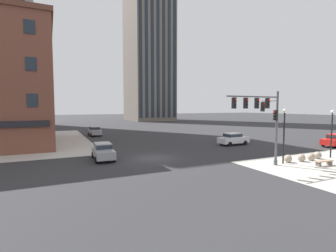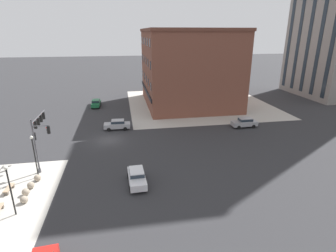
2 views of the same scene
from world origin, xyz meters
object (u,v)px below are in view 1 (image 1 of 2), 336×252
at_px(bollard_sphere_curb_d, 318,155).
at_px(street_lamp_mid_sidewalk, 332,128).
at_px(bench_near_signal, 324,162).
at_px(car_main_southbound_near, 233,138).
at_px(bollard_sphere_curb_c, 311,157).
at_px(car_cross_westbound, 336,140).
at_px(bollard_sphere_curb_a, 288,159).
at_px(car_cross_eastbound, 103,151).
at_px(traffic_signal_main, 264,115).
at_px(bollard_sphere_curb_b, 301,158).
at_px(street_lamp_corner_near, 284,129).
at_px(car_main_northbound_far, 95,131).

relative_size(bollard_sphere_curb_d, street_lamp_mid_sidewalk, 0.15).
xyz_separation_m(bench_near_signal, car_main_southbound_near, (0.82, 13.32, 0.59)).
relative_size(bollard_sphere_curb_c, car_cross_westbound, 0.16).
distance_m(bollard_sphere_curb_c, car_cross_westbound, 11.99).
height_order(bollard_sphere_curb_a, bollard_sphere_curb_c, same).
distance_m(bollard_sphere_curb_a, bollard_sphere_curb_c, 2.82).
relative_size(car_cross_eastbound, car_cross_westbound, 0.99).
relative_size(bollard_sphere_curb_a, car_main_southbound_near, 0.17).
bearing_deg(car_cross_eastbound, bollard_sphere_curb_d, -24.25).
xyz_separation_m(bollard_sphere_curb_c, car_cross_westbound, (11.16, 4.34, 0.55)).
height_order(bollard_sphere_curb_a, car_cross_westbound, car_cross_westbound).
distance_m(traffic_signal_main, bollard_sphere_curb_b, 6.47).
xyz_separation_m(bollard_sphere_curb_a, street_lamp_corner_near, (-0.83, -0.15, 2.86)).
distance_m(bollard_sphere_curb_d, street_lamp_corner_near, 5.77).
height_order(bollard_sphere_curb_c, car_cross_eastbound, car_cross_eastbound).
relative_size(traffic_signal_main, street_lamp_mid_sidewalk, 1.34).
xyz_separation_m(traffic_signal_main, bollard_sphere_curb_d, (7.54, -0.01, -4.23)).
relative_size(bollard_sphere_curb_c, car_cross_eastbound, 0.17).
height_order(street_lamp_corner_near, car_cross_westbound, street_lamp_corner_near).
height_order(traffic_signal_main, bollard_sphere_curb_c, traffic_signal_main).
distance_m(traffic_signal_main, car_cross_westbound, 18.15).
bearing_deg(street_lamp_mid_sidewalk, bollard_sphere_curb_a, 176.85).
bearing_deg(bollard_sphere_curb_c, car_cross_westbound, 21.27).
relative_size(street_lamp_mid_sidewalk, car_main_northbound_far, 1.12).
bearing_deg(bollard_sphere_curb_d, bollard_sphere_curb_b, -176.89).
distance_m(bollard_sphere_curb_a, street_lamp_corner_near, 2.98).
bearing_deg(traffic_signal_main, bollard_sphere_curb_a, 1.98).
height_order(street_lamp_corner_near, car_main_northbound_far, street_lamp_corner_near).
height_order(traffic_signal_main, street_lamp_mid_sidewalk, traffic_signal_main).
bearing_deg(bollard_sphere_curb_a, car_cross_eastbound, 150.62).
relative_size(bollard_sphere_curb_a, car_main_northbound_far, 0.17).
height_order(bollard_sphere_curb_b, street_lamp_corner_near, street_lamp_corner_near).
distance_m(bollard_sphere_curb_a, car_cross_westbound, 14.51).
distance_m(bollard_sphere_curb_b, car_main_southbound_near, 11.30).
bearing_deg(bollard_sphere_curb_c, street_lamp_corner_near, 176.11).
distance_m(car_main_northbound_far, car_cross_westbound, 38.02).
bearing_deg(car_cross_eastbound, car_cross_westbound, -9.34).
bearing_deg(traffic_signal_main, car_main_northbound_far, 107.22).
bearing_deg(street_lamp_mid_sidewalk, car_main_northbound_far, 121.25).
xyz_separation_m(bollard_sphere_curb_c, bench_near_signal, (-1.04, -1.96, -0.04)).
distance_m(traffic_signal_main, bench_near_signal, 7.02).
height_order(traffic_signal_main, car_main_southbound_near, traffic_signal_main).
xyz_separation_m(street_lamp_corner_near, car_cross_westbound, (14.78, 4.10, -2.31)).
bearing_deg(bollard_sphere_curb_c, bollard_sphere_curb_a, 171.96).
height_order(street_lamp_mid_sidewalk, car_cross_westbound, street_lamp_mid_sidewalk).
bearing_deg(bollard_sphere_curb_c, bench_near_signal, -117.96).
bearing_deg(car_main_northbound_far, bollard_sphere_curb_d, -61.03).
distance_m(bollard_sphere_curb_a, car_cross_eastbound, 17.98).
height_order(street_lamp_corner_near, car_cross_eastbound, street_lamp_corner_near).
xyz_separation_m(bollard_sphere_curb_d, street_lamp_corner_near, (-5.02, -0.02, 2.86)).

